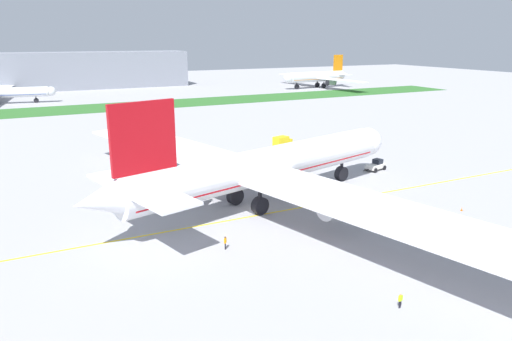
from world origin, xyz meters
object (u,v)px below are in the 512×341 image
(ground_crew_wingwalker_starboard, at_px, (169,200))
(traffic_cone_near_nose, at_px, (454,217))
(service_truck_baggage_loader, at_px, (282,142))
(airliner_foreground, at_px, (262,167))
(traffic_cone_starboard_wing, at_px, (462,209))
(pushback_tug, at_px, (376,165))
(parked_airliner_far_outer, at_px, (318,77))
(ground_crew_wingwalker_port, at_px, (400,299))
(ground_crew_marshaller_front, at_px, (225,241))

(ground_crew_wingwalker_starboard, distance_m, traffic_cone_near_nose, 42.07)
(traffic_cone_near_nose, height_order, service_truck_baggage_loader, service_truck_baggage_loader)
(airliner_foreground, distance_m, ground_crew_wingwalker_starboard, 15.11)
(airliner_foreground, xyz_separation_m, traffic_cone_starboard_wing, (25.55, -15.83, -5.72))
(ground_crew_wingwalker_starboard, relative_size, traffic_cone_starboard_wing, 2.72)
(traffic_cone_near_nose, bearing_deg, traffic_cone_starboard_wing, 27.07)
(pushback_tug, bearing_deg, parked_airliner_far_outer, 60.52)
(service_truck_baggage_loader, bearing_deg, airliner_foreground, -124.30)
(pushback_tug, distance_m, ground_crew_wingwalker_starboard, 42.21)
(ground_crew_wingwalker_port, bearing_deg, pushback_tug, 52.45)
(pushback_tug, xyz_separation_m, ground_crew_wingwalker_port, (-30.63, -39.85, -0.02))
(airliner_foreground, bearing_deg, ground_crew_marshaller_front, -132.52)
(pushback_tug, relative_size, parked_airliner_far_outer, 0.10)
(airliner_foreground, bearing_deg, pushback_tug, 14.97)
(ground_crew_marshaller_front, xyz_separation_m, service_truck_baggage_loader, (32.96, 44.03, 0.61))
(service_truck_baggage_loader, bearing_deg, parked_airliner_far_outer, 53.16)
(traffic_cone_near_nose, relative_size, traffic_cone_starboard_wing, 1.00)
(ground_crew_wingwalker_port, xyz_separation_m, parked_airliner_far_outer, (108.53, 177.67, 4.57))
(ground_crew_marshaller_front, relative_size, service_truck_baggage_loader, 0.34)
(ground_crew_marshaller_front, distance_m, parked_airliner_far_outer, 197.50)
(ground_crew_marshaller_front, height_order, parked_airliner_far_outer, parked_airliner_far_outer)
(ground_crew_wingwalker_port, relative_size, ground_crew_wingwalker_starboard, 1.00)
(pushback_tug, bearing_deg, traffic_cone_near_nose, -105.58)
(traffic_cone_near_nose, xyz_separation_m, traffic_cone_starboard_wing, (3.60, 1.84, 0.00))
(parked_airliner_far_outer, bearing_deg, ground_crew_marshaller_front, -126.83)
(airliner_foreground, bearing_deg, service_truck_baggage_loader, 55.70)
(ground_crew_wingwalker_starboard, xyz_separation_m, parked_airliner_far_outer, (120.06, 140.01, 4.57))
(airliner_foreground, xyz_separation_m, traffic_cone_near_nose, (21.96, -17.67, -5.72))
(pushback_tug, bearing_deg, service_truck_baggage_loader, 107.50)
(ground_crew_wingwalker_port, relative_size, parked_airliner_far_outer, 0.02)
(ground_crew_marshaller_front, bearing_deg, pushback_tug, 26.55)
(traffic_cone_near_nose, bearing_deg, airliner_foreground, 141.18)
(service_truck_baggage_loader, bearing_deg, pushback_tug, -72.50)
(pushback_tug, height_order, traffic_cone_starboard_wing, pushback_tug)
(traffic_cone_near_nose, distance_m, service_truck_baggage_loader, 49.27)
(service_truck_baggage_loader, bearing_deg, ground_crew_wingwalker_port, -109.96)
(airliner_foreground, height_order, service_truck_baggage_loader, airliner_foreground)
(ground_crew_marshaller_front, xyz_separation_m, ground_crew_wingwalker_starboard, (-1.69, 18.02, -0.07))
(airliner_foreground, relative_size, ground_crew_marshaller_front, 54.76)
(pushback_tug, relative_size, traffic_cone_near_nose, 10.57)
(traffic_cone_starboard_wing, bearing_deg, service_truck_baggage_loader, 94.83)
(ground_crew_marshaller_front, bearing_deg, service_truck_baggage_loader, 53.18)
(traffic_cone_starboard_wing, xyz_separation_m, parked_airliner_far_outer, (81.40, 161.42, 5.25))
(ground_crew_marshaller_front, distance_m, traffic_cone_near_nose, 33.79)
(pushback_tug, distance_m, ground_crew_wingwalker_port, 50.26)
(ground_crew_wingwalker_port, distance_m, ground_crew_marshaller_front, 21.96)
(ground_crew_wingwalker_port, distance_m, service_truck_baggage_loader, 67.73)
(pushback_tug, distance_m, traffic_cone_near_nose, 26.42)
(ground_crew_wingwalker_port, relative_size, traffic_cone_starboard_wing, 2.72)
(parked_airliner_far_outer, bearing_deg, service_truck_baggage_loader, -126.84)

